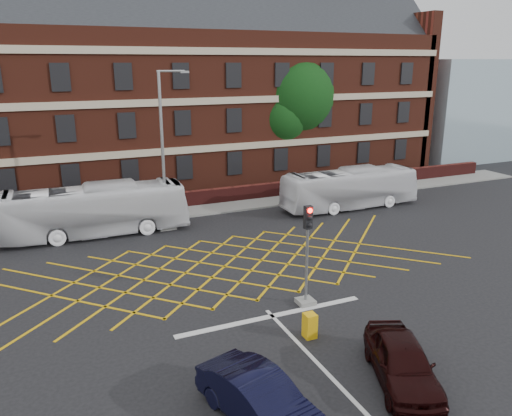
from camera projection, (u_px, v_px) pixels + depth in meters
name	position (u px, v px, depth m)	size (l,w,h in m)	color
ground	(240.00, 282.00, 22.95)	(120.00, 120.00, 0.00)	black
victorian_building	(140.00, 87.00, 40.18)	(51.00, 12.17, 20.40)	#562216
boundary_wall	(169.00, 201.00, 34.22)	(56.00, 0.50, 1.10)	#461412
far_pavement	(173.00, 212.00, 33.48)	(60.00, 3.00, 0.12)	slate
glass_block	(462.00, 108.00, 53.10)	(14.00, 10.00, 10.00)	#99B2BF
box_junction_hatching	(225.00, 266.00, 24.71)	(11.50, 0.12, 0.02)	#CC990C
stop_line	(272.00, 316.00, 19.87)	(8.00, 0.30, 0.02)	silver
bus_left	(93.00, 210.00, 28.82)	(2.52, 10.75, 2.99)	white
bus_right	(350.00, 188.00, 34.33)	(2.31, 9.88, 2.75)	white
car_navy	(260.00, 400.00, 13.85)	(1.52, 4.36, 1.44)	black
car_maroon	(402.00, 361.00, 15.62)	(1.71, 4.24, 1.44)	black
deciduous_tree	(291.00, 101.00, 41.95)	(7.53, 7.26, 10.70)	black
traffic_light_near	(307.00, 265.00, 20.40)	(0.70, 0.70, 4.27)	slate
street_lamp	(165.00, 176.00, 29.52)	(2.25, 1.00, 9.31)	slate
utility_cabinet	(310.00, 326.00, 18.25)	(0.43, 0.45, 0.94)	#E8AB0D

